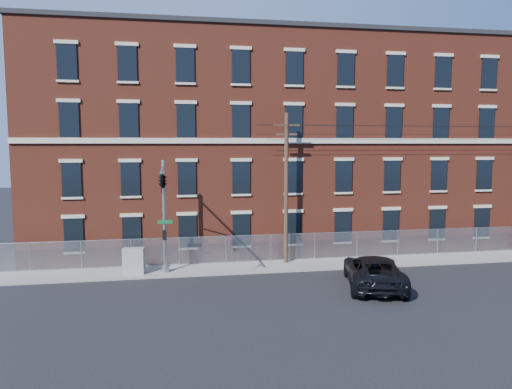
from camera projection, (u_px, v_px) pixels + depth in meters
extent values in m
plane|color=black|center=(274.00, 290.00, 26.84)|extent=(140.00, 140.00, 0.00)
cube|color=gray|center=(427.00, 259.00, 33.80)|extent=(65.00, 3.00, 0.12)
cube|color=maroon|center=(376.00, 145.00, 41.79)|extent=(55.00, 14.00, 16.00)
cube|color=black|center=(379.00, 48.00, 40.93)|extent=(55.30, 14.30, 0.30)
cube|color=#B9AE9A|center=(417.00, 141.00, 34.82)|extent=(55.00, 0.18, 0.35)
cube|color=black|center=(74.00, 235.00, 31.36)|extent=(1.20, 0.10, 2.20)
cube|color=black|center=(72.00, 180.00, 30.98)|extent=(1.20, 0.10, 2.20)
cube|color=black|center=(69.00, 120.00, 30.58)|extent=(1.20, 0.10, 2.20)
cube|color=black|center=(67.00, 62.00, 30.21)|extent=(1.20, 0.10, 2.20)
cube|color=black|center=(132.00, 233.00, 31.99)|extent=(1.20, 0.10, 2.20)
cube|color=black|center=(130.00, 179.00, 31.62)|extent=(1.20, 0.10, 2.20)
cube|color=black|center=(129.00, 120.00, 31.22)|extent=(1.20, 0.10, 2.20)
cube|color=black|center=(127.00, 64.00, 30.84)|extent=(1.20, 0.10, 2.20)
cube|color=black|center=(188.00, 232.00, 32.63)|extent=(1.20, 0.10, 2.20)
cube|color=black|center=(187.00, 178.00, 32.25)|extent=(1.20, 0.10, 2.20)
cube|color=black|center=(186.00, 121.00, 31.85)|extent=(1.20, 0.10, 2.20)
cube|color=black|center=(185.00, 65.00, 31.47)|extent=(1.20, 0.10, 2.20)
cube|color=black|center=(241.00, 230.00, 33.26)|extent=(1.20, 0.10, 2.20)
cube|color=black|center=(241.00, 178.00, 32.88)|extent=(1.20, 0.10, 2.20)
cube|color=black|center=(241.00, 121.00, 32.49)|extent=(1.20, 0.10, 2.20)
cube|color=black|center=(241.00, 67.00, 32.11)|extent=(1.20, 0.10, 2.20)
cube|color=black|center=(293.00, 228.00, 33.90)|extent=(1.20, 0.10, 2.20)
cube|color=black|center=(293.00, 177.00, 33.52)|extent=(1.20, 0.10, 2.20)
cube|color=black|center=(294.00, 122.00, 33.12)|extent=(1.20, 0.10, 2.20)
cube|color=black|center=(294.00, 68.00, 32.74)|extent=(1.20, 0.10, 2.20)
cube|color=black|center=(343.00, 227.00, 34.53)|extent=(1.20, 0.10, 2.20)
cube|color=black|center=(344.00, 176.00, 34.15)|extent=(1.20, 0.10, 2.20)
cube|color=black|center=(345.00, 122.00, 33.75)|extent=(1.20, 0.10, 2.20)
cube|color=black|center=(346.00, 70.00, 33.38)|extent=(1.20, 0.10, 2.20)
cube|color=black|center=(391.00, 225.00, 35.16)|extent=(1.20, 0.10, 2.20)
cube|color=black|center=(392.00, 176.00, 34.79)|extent=(1.20, 0.10, 2.20)
cube|color=black|center=(394.00, 123.00, 34.39)|extent=(1.20, 0.10, 2.20)
cube|color=black|center=(395.00, 71.00, 34.01)|extent=(1.20, 0.10, 2.20)
cube|color=black|center=(437.00, 224.00, 35.80)|extent=(1.20, 0.10, 2.20)
cube|color=black|center=(439.00, 175.00, 35.42)|extent=(1.20, 0.10, 2.20)
cube|color=black|center=(441.00, 123.00, 35.02)|extent=(1.20, 0.10, 2.20)
cube|color=black|center=(443.00, 72.00, 34.64)|extent=(1.20, 0.10, 2.20)
cube|color=black|center=(482.00, 222.00, 36.43)|extent=(1.20, 0.10, 2.20)
cube|color=black|center=(484.00, 175.00, 36.05)|extent=(1.20, 0.10, 2.20)
cube|color=black|center=(487.00, 123.00, 35.65)|extent=(1.20, 0.10, 2.20)
cube|color=black|center=(489.00, 74.00, 35.28)|extent=(1.20, 0.10, 2.20)
cube|color=#A5A8AD|center=(418.00, 242.00, 34.98)|extent=(59.00, 0.02, 1.80)
cylinder|color=#9EA0A5|center=(418.00, 230.00, 34.88)|extent=(59.00, 0.04, 0.04)
cylinder|color=#9EA0A5|center=(30.00, 257.00, 30.41)|extent=(0.06, 0.06, 1.85)
cylinder|color=#9EA0A5|center=(81.00, 255.00, 30.95)|extent=(0.06, 0.06, 1.85)
cylinder|color=#9EA0A5|center=(131.00, 253.00, 31.49)|extent=(0.06, 0.06, 1.85)
cylinder|color=#9EA0A5|center=(179.00, 251.00, 32.03)|extent=(0.06, 0.06, 1.85)
cylinder|color=#9EA0A5|center=(226.00, 249.00, 32.56)|extent=(0.06, 0.06, 1.85)
cylinder|color=#9EA0A5|center=(271.00, 248.00, 33.10)|extent=(0.06, 0.06, 1.85)
cylinder|color=#9EA0A5|center=(315.00, 246.00, 33.64)|extent=(0.06, 0.06, 1.85)
cylinder|color=#9EA0A5|center=(357.00, 244.00, 34.17)|extent=(0.06, 0.06, 1.85)
cylinder|color=#9EA0A5|center=(398.00, 243.00, 34.71)|extent=(0.06, 0.06, 1.85)
cylinder|color=#9EA0A5|center=(438.00, 241.00, 35.25)|extent=(0.06, 0.06, 1.85)
cylinder|color=#9EA0A5|center=(476.00, 240.00, 35.78)|extent=(0.06, 0.06, 1.85)
cylinder|color=#9EA0A5|center=(164.00, 217.00, 29.83)|extent=(0.22, 0.22, 7.00)
cylinder|color=#9EA0A5|center=(165.00, 269.00, 30.18)|extent=(0.50, 0.50, 0.40)
cylinder|color=#9EA0A5|center=(162.00, 169.00, 26.32)|extent=(0.14, 6.50, 0.14)
cylinder|color=#9EA0A5|center=(163.00, 184.00, 28.43)|extent=(0.08, 2.18, 1.56)
cube|color=#0C592D|center=(165.00, 222.00, 29.72)|extent=(0.90, 0.03, 0.22)
cube|color=black|center=(164.00, 235.00, 29.70)|extent=(0.25, 0.25, 0.60)
imported|color=black|center=(162.00, 183.00, 23.88)|extent=(0.16, 0.20, 1.00)
imported|color=black|center=(163.00, 179.00, 26.62)|extent=(0.53, 2.48, 1.00)
cylinder|color=#422E21|center=(286.00, 189.00, 32.13)|extent=(0.28, 0.28, 10.00)
cube|color=#422E21|center=(287.00, 125.00, 31.69)|extent=(1.80, 0.12, 0.12)
cube|color=#422E21|center=(287.00, 134.00, 31.76)|extent=(1.40, 0.12, 0.12)
imported|color=black|center=(374.00, 271.00, 27.46)|extent=(4.57, 7.01, 1.79)
cube|color=gray|center=(134.00, 261.00, 29.74)|extent=(1.36, 0.82, 1.61)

